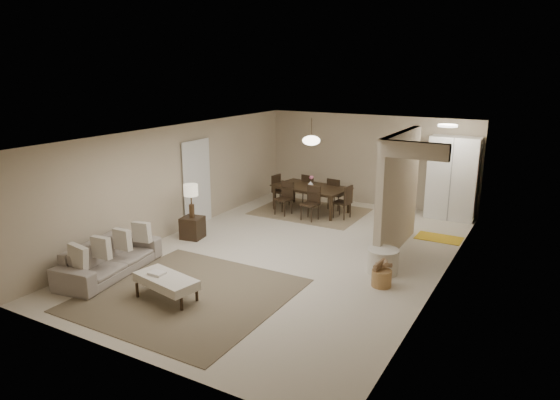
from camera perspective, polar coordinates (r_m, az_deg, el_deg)
The scene contains 22 objects.
floor at distance 10.50m, azimuth 1.45°, elevation -6.01°, with size 9.00×9.00×0.00m, color beige.
ceiling at distance 9.89m, azimuth 1.54°, elevation 7.65°, with size 9.00×9.00×0.00m, color white.
back_wall at distance 14.17m, azimuth 10.11°, elevation 4.53°, with size 6.00×6.00×0.00m, color #BAA58C.
left_wall at distance 11.79m, azimuth -11.50°, elevation 2.38°, with size 9.00×9.00×0.00m, color #BAA58C.
right_wall at distance 9.16m, azimuth 18.31°, elevation -1.70°, with size 9.00×9.00×0.00m, color #BAA58C.
partition at distance 10.60m, azimuth 13.34°, elevation 0.87°, with size 0.15×2.50×2.50m, color #BAA58C.
doorway at distance 12.27m, azimuth -9.51°, elevation 1.86°, with size 0.04×0.90×2.04m, color black.
pantry_cabinet at distance 13.29m, azimuth 19.14°, elevation 2.37°, with size 1.20×0.55×2.10m, color white.
flush_light at distance 12.15m, azimuth 18.62°, elevation 8.06°, with size 0.44×0.44×0.05m, color white.
living_rug at distance 8.78m, azimuth -10.45°, elevation -10.60°, with size 3.20×3.20×0.01m, color brown.
sofa at distance 9.87m, azimuth -18.89°, elevation -6.29°, with size 0.84×2.15×0.63m, color gray.
ottoman_bench at distance 8.56m, azimuth -12.89°, elevation -9.03°, with size 1.23×0.74×0.41m.
side_table at distance 11.45m, azimuth -9.96°, elevation -3.14°, with size 0.45×0.45×0.49m, color black.
table_lamp at distance 11.23m, azimuth -10.15°, elevation 0.79°, with size 0.32×0.32×0.76m.
round_pouf at distance 9.62m, azimuth 11.67°, elevation -6.86°, with size 0.59×0.59×0.46m, color beige.
wicker_basket at distance 9.08m, azimuth 11.52°, elevation -8.75°, with size 0.35×0.35×0.30m, color #92603A.
dining_rug at distance 13.40m, azimuth 3.46°, elevation -1.32°, with size 2.80×2.10×0.01m, color #897455.
dining_table at distance 13.31m, azimuth 3.48°, elevation 0.08°, with size 1.97×1.10×0.69m, color black.
dining_chairs at distance 13.29m, azimuth 3.49°, elevation 0.45°, with size 2.36×1.83×0.87m.
vase at distance 13.21m, azimuth 3.51°, elevation 1.85°, with size 0.14×0.14×0.15m, color white.
yellow_mat at distance 11.89m, azimuth 17.71°, elevation -4.16°, with size 1.01×0.61×0.01m, color gold.
pendant_light at distance 13.00m, azimuth 3.59°, elevation 6.81°, with size 0.46×0.46×0.71m.
Camera 1 is at (4.59, -8.66, 3.75)m, focal length 32.00 mm.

